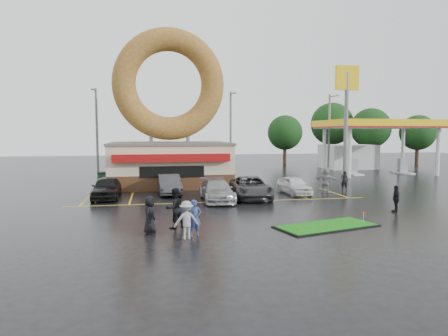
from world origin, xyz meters
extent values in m
plane|color=black|center=(0.00, 0.00, 0.00)|extent=(120.00, 120.00, 0.00)
cube|color=#472B19|center=(-3.00, 13.00, 0.60)|extent=(10.00, 8.00, 1.20)
cube|color=beige|center=(-3.00, 13.00, 2.35)|extent=(10.00, 8.00, 2.30)
cube|color=#59544C|center=(-3.00, 13.00, 3.60)|extent=(10.20, 8.20, 0.20)
cube|color=maroon|center=(-3.00, 8.70, 2.60)|extent=(9.00, 0.60, 0.60)
cylinder|color=slate|center=(-4.60, 13.00, 4.30)|extent=(0.30, 0.30, 1.20)
cylinder|color=slate|center=(-1.40, 13.00, 4.30)|extent=(0.30, 0.30, 1.20)
torus|color=brown|center=(-3.00, 13.00, 8.70)|extent=(9.60, 2.00, 9.60)
cylinder|color=silver|center=(15.00, 15.00, 2.50)|extent=(0.40, 0.40, 5.00)
cylinder|color=silver|center=(25.00, 15.00, 2.50)|extent=(0.40, 0.40, 5.00)
cylinder|color=silver|center=(15.00, 21.00, 2.50)|extent=(0.40, 0.40, 5.00)
cylinder|color=silver|center=(25.00, 21.00, 2.50)|extent=(0.40, 0.40, 5.00)
cube|color=silver|center=(20.00, 18.00, 5.25)|extent=(12.00, 8.00, 0.50)
cube|color=yellow|center=(20.00, 18.00, 5.55)|extent=(12.30, 8.30, 0.70)
cube|color=#99999E|center=(17.00, 18.00, 0.90)|extent=(0.90, 0.60, 1.60)
cube|color=#99999E|center=(23.00, 18.00, 0.90)|extent=(0.90, 0.60, 1.60)
cube|color=silver|center=(20.00, 25.00, 1.50)|extent=(6.00, 5.00, 3.00)
cylinder|color=slate|center=(13.00, 12.00, 5.00)|extent=(0.36, 0.36, 10.00)
cube|color=yellow|center=(13.00, 12.00, 9.50)|extent=(2.20, 0.30, 2.20)
cylinder|color=slate|center=(-10.00, 20.00, 4.50)|extent=(0.24, 0.24, 9.00)
cylinder|color=slate|center=(-10.00, 19.00, 8.70)|extent=(0.12, 2.00, 0.12)
cube|color=slate|center=(-10.00, 18.00, 8.65)|extent=(0.40, 0.18, 0.12)
cylinder|color=slate|center=(4.00, 21.00, 4.50)|extent=(0.24, 0.24, 9.00)
cylinder|color=slate|center=(4.00, 20.00, 8.70)|extent=(0.12, 2.00, 0.12)
cube|color=slate|center=(4.00, 19.00, 8.65)|extent=(0.40, 0.18, 0.12)
cylinder|color=slate|center=(16.00, 22.00, 4.50)|extent=(0.24, 0.24, 9.00)
cylinder|color=slate|center=(16.00, 21.00, 8.70)|extent=(0.12, 2.00, 0.12)
cube|color=slate|center=(16.00, 20.00, 8.65)|extent=(0.40, 0.18, 0.12)
cylinder|color=#332114|center=(26.00, 30.00, 1.44)|extent=(0.50, 0.50, 2.88)
sphere|color=black|center=(26.00, 30.00, 5.20)|extent=(5.60, 5.60, 5.60)
cylinder|color=#332114|center=(32.00, 28.00, 1.26)|extent=(0.50, 0.50, 2.52)
sphere|color=black|center=(32.00, 28.00, 4.55)|extent=(4.90, 4.90, 4.90)
cylinder|color=#332114|center=(22.00, 34.00, 1.62)|extent=(0.50, 0.50, 3.24)
sphere|color=black|center=(22.00, 34.00, 5.85)|extent=(6.30, 6.30, 6.30)
cylinder|color=#332114|center=(14.00, 32.00, 1.26)|extent=(0.50, 0.50, 2.52)
sphere|color=black|center=(14.00, 32.00, 4.55)|extent=(4.90, 4.90, 4.90)
imported|color=black|center=(-7.65, 6.13, 0.76)|extent=(1.81, 4.47, 1.52)
imported|color=#313234|center=(-3.31, 7.39, 0.73)|extent=(1.76, 4.52, 1.47)
imported|color=#929397|center=(-0.31, 3.85, 0.71)|extent=(2.02, 4.90, 1.42)
imported|color=#2F2F32|center=(2.18, 4.52, 0.75)|extent=(2.94, 5.60, 1.51)
imported|color=silver|center=(5.84, 5.82, 0.66)|extent=(1.85, 3.97, 1.32)
imported|color=navy|center=(-2.70, -4.98, 0.81)|extent=(0.65, 0.48, 1.62)
imported|color=black|center=(-3.49, -3.34, 0.97)|extent=(1.17, 1.09, 1.93)
imported|color=#949597|center=(-3.09, -5.37, 0.83)|extent=(1.11, 0.69, 1.65)
imported|color=black|center=(-4.66, -4.09, 0.86)|extent=(0.76, 0.96, 1.71)
imported|color=black|center=(9.20, -1.68, 0.78)|extent=(0.62, 0.98, 1.56)
imported|color=gray|center=(8.50, 6.20, 0.96)|extent=(1.74, 1.58, 1.93)
imported|color=black|center=(10.35, 6.83, 0.78)|extent=(0.64, 0.50, 1.55)
cube|color=#1A4623|center=(-7.94, 10.93, 0.65)|extent=(1.96, 1.46, 1.30)
cube|color=black|center=(3.78, -4.32, 0.03)|extent=(5.39, 3.42, 0.06)
cube|color=#167413|center=(3.78, -4.32, 0.06)|extent=(5.11, 3.14, 0.03)
cylinder|color=silver|center=(5.84, -4.10, 0.34)|extent=(0.02, 0.02, 0.57)
cube|color=red|center=(5.91, -4.10, 0.57)|extent=(0.14, 0.01, 0.10)
camera|label=1|loc=(-4.47, -22.16, 4.55)|focal=32.00mm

